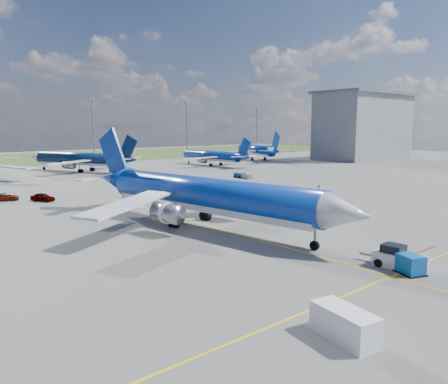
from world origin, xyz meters
TOP-DOWN VIEW (x-y plane):
  - ground at (0.00, 0.00)m, footprint 400.00×400.00m
  - taxiway_lines at (0.17, 27.70)m, footprint 60.25×160.00m
  - floodlight_masts at (10.00, 110.00)m, footprint 202.20×0.50m
  - terminal_building at (120.00, 60.00)m, footprint 42.00×22.00m
  - warning_post at (26.00, 8.00)m, footprint 0.50×0.50m
  - bg_jet_n at (14.12, 84.25)m, footprint 44.98×48.97m
  - bg_jet_ne at (55.36, 75.31)m, footprint 29.21×37.23m
  - bg_jet_ene at (84.95, 84.61)m, footprint 45.71×51.30m
  - main_airliner at (-0.77, 4.77)m, footprint 42.03×51.39m
  - pushback_tug at (2.79, -19.12)m, footprint 2.54×6.17m
  - uld_container at (2.08, -20.66)m, footprint 2.33×2.57m
  - service_van at (-12.45, -23.99)m, footprint 2.63×4.55m
  - service_car_a at (-10.41, 38.60)m, footprint 3.72×4.59m
  - service_car_b at (-15.29, 43.34)m, footprint 5.05×3.74m
  - service_car_c at (18.25, 47.19)m, footprint 4.15×4.16m
  - baggage_tug_w at (12.35, 31.31)m, footprint 2.23×5.07m
  - baggage_tug_e at (39.06, 41.94)m, footprint 1.79×5.60m

SIDE VIEW (x-z plane):
  - ground at x=0.00m, z-range 0.00..0.00m
  - bg_jet_n at x=14.12m, z-range -5.18..5.18m
  - bg_jet_ne at x=55.36m, z-range -4.68..4.68m
  - bg_jet_ene at x=84.95m, z-range -5.54..5.54m
  - main_airliner at x=-0.77m, z-range -6.11..6.11m
  - taxiway_lines at x=0.17m, z-range 0.00..0.02m
  - baggage_tug_w at x=12.35m, z-range -0.04..1.07m
  - baggage_tug_e at x=39.06m, z-range -0.04..1.20m
  - service_car_c at x=18.25m, z-range 0.00..1.21m
  - service_car_b at x=-15.29m, z-range 0.00..1.27m
  - service_car_a at x=-10.41m, z-range 0.00..1.47m
  - pushback_tug at x=2.79m, z-range -0.20..1.87m
  - uld_container at x=2.08m, z-range 0.00..1.68m
  - service_van at x=-12.45m, z-range 0.00..1.88m
  - warning_post at x=26.00m, z-range 0.00..3.00m
  - floodlight_masts at x=10.00m, z-range 1.21..23.91m
  - terminal_building at x=120.00m, z-range 0.07..26.07m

